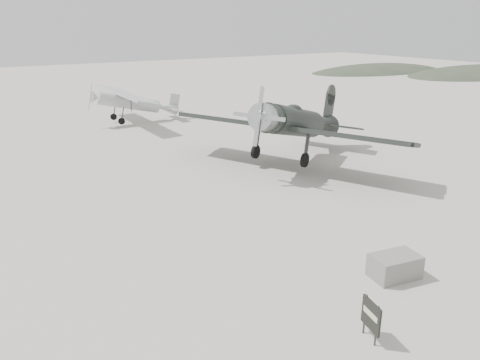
{
  "coord_description": "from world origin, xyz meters",
  "views": [
    {
      "loc": [
        -11.77,
        -15.2,
        7.83
      ],
      "look_at": [
        -1.89,
        0.57,
        1.5
      ],
      "focal_mm": 35.0,
      "sensor_mm": 36.0,
      "label": 1
    }
  ],
  "objects_px": {
    "lowwing_monoplane": "(298,123)",
    "equipment_block": "(395,266)",
    "highwing_monoplane": "(133,100)",
    "sign_board": "(371,316)"
  },
  "relations": [
    {
      "from": "sign_board",
      "to": "equipment_block",
      "type": "bearing_deg",
      "value": 44.8
    },
    {
      "from": "equipment_block",
      "to": "sign_board",
      "type": "xyz_separation_m",
      "value": [
        -3.03,
        -1.79,
        0.31
      ]
    },
    {
      "from": "highwing_monoplane",
      "to": "equipment_block",
      "type": "bearing_deg",
      "value": -92.15
    },
    {
      "from": "lowwing_monoplane",
      "to": "sign_board",
      "type": "height_order",
      "value": "lowwing_monoplane"
    },
    {
      "from": "highwing_monoplane",
      "to": "equipment_block",
      "type": "relative_size",
      "value": 6.75
    },
    {
      "from": "lowwing_monoplane",
      "to": "equipment_block",
      "type": "bearing_deg",
      "value": -139.56
    },
    {
      "from": "lowwing_monoplane",
      "to": "equipment_block",
      "type": "distance_m",
      "value": 13.27
    },
    {
      "from": "sign_board",
      "to": "highwing_monoplane",
      "type": "bearing_deg",
      "value": 95.83
    },
    {
      "from": "equipment_block",
      "to": "highwing_monoplane",
      "type": "bearing_deg",
      "value": 87.26
    },
    {
      "from": "highwing_monoplane",
      "to": "equipment_block",
      "type": "xyz_separation_m",
      "value": [
        -1.32,
        -27.67,
        -1.47
      ]
    }
  ]
}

